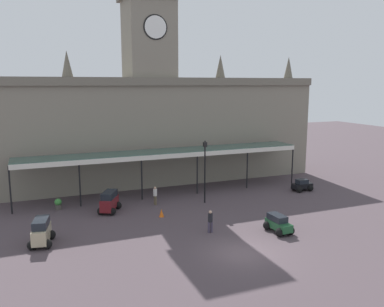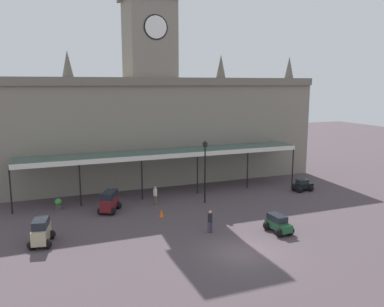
% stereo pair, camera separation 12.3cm
% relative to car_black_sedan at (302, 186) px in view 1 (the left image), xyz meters
% --- Properties ---
extents(ground_plane, '(140.00, 140.00, 0.00)m').
position_rel_car_black_sedan_xyz_m(ground_plane, '(-13.02, -11.12, -0.50)').
color(ground_plane, '#4A3D43').
extents(station_building, '(37.14, 6.08, 20.19)m').
position_rel_car_black_sedan_xyz_m(station_building, '(-13.02, 9.57, 6.02)').
color(station_building, gray).
rests_on(station_building, ground).
extents(entrance_canopy, '(28.06, 3.26, 4.24)m').
position_rel_car_black_sedan_xyz_m(entrance_canopy, '(-13.02, 4.30, 3.58)').
color(entrance_canopy, '#38564C').
rests_on(entrance_canopy, ground).
extents(car_black_sedan, '(2.06, 1.54, 1.19)m').
position_rel_car_black_sedan_xyz_m(car_black_sedan, '(0.00, 0.00, 0.00)').
color(car_black_sedan, black).
rests_on(car_black_sedan, ground).
extents(car_beige_van, '(1.90, 2.54, 1.77)m').
position_rel_car_black_sedan_xyz_m(car_beige_van, '(-24.87, -4.77, 0.30)').
color(car_beige_van, tan).
rests_on(car_beige_van, ground).
extents(car_maroon_van, '(2.27, 2.59, 1.77)m').
position_rel_car_black_sedan_xyz_m(car_maroon_van, '(-19.33, 0.49, 0.30)').
color(car_maroon_van, maroon).
rests_on(car_maroon_van, ground).
extents(car_green_estate, '(1.60, 2.28, 1.27)m').
position_rel_car_black_sedan_xyz_m(car_green_estate, '(-8.77, -8.81, 0.06)').
color(car_green_estate, '#1E512D').
rests_on(car_green_estate, ground).
extents(pedestrian_crossing_forecourt, '(0.34, 0.39, 1.67)m').
position_rel_car_black_sedan_xyz_m(pedestrian_crossing_forecourt, '(-15.15, 1.02, 0.41)').
color(pedestrian_crossing_forecourt, brown).
rests_on(pedestrian_crossing_forecourt, ground).
extents(pedestrian_beside_cars, '(0.39, 0.34, 1.67)m').
position_rel_car_black_sedan_xyz_m(pedestrian_beside_cars, '(-13.42, -7.05, 0.41)').
color(pedestrian_beside_cars, '#3F384C').
rests_on(pedestrian_beside_cars, ground).
extents(victorian_lamppost, '(0.30, 0.30, 5.73)m').
position_rel_car_black_sedan_xyz_m(victorian_lamppost, '(-10.81, -0.11, 3.00)').
color(victorian_lamppost, black).
rests_on(victorian_lamppost, ground).
extents(traffic_cone, '(0.40, 0.40, 0.64)m').
position_rel_car_black_sedan_xyz_m(traffic_cone, '(-15.65, -2.38, -0.18)').
color(traffic_cone, orange).
rests_on(traffic_cone, ground).
extents(planter_near_kerb, '(0.60, 0.60, 0.96)m').
position_rel_car_black_sedan_xyz_m(planter_near_kerb, '(-23.31, 2.82, -0.01)').
color(planter_near_kerb, '#47423D').
rests_on(planter_near_kerb, ground).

